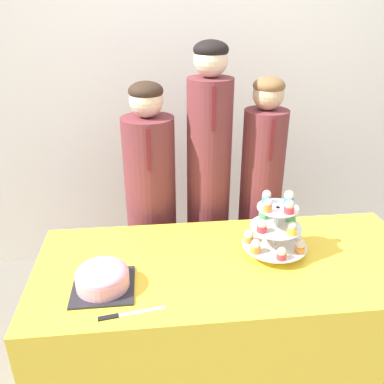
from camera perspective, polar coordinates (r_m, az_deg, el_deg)
name	(u,v)px	position (r m, az deg, el deg)	size (l,w,h in m)	color
wall_back	(198,76)	(2.79, 0.84, 16.01)	(9.00, 0.06, 2.70)	silver
table	(228,325)	(2.08, 5.14, -18.07)	(1.74, 0.74, 0.74)	yellow
round_cake	(102,277)	(1.70, -12.48, -11.54)	(0.25, 0.25, 0.11)	#232328
cake_knife	(121,315)	(1.59, -10.00, -16.69)	(0.25, 0.06, 0.01)	silver
cupcake_stand	(275,227)	(1.86, 11.61, -4.85)	(0.29, 0.29, 0.30)	silver
student_0	(152,215)	(2.35, -5.68, -3.19)	(0.28, 0.29, 1.44)	brown
student_1	(208,194)	(2.32, 2.30, -0.35)	(0.24, 0.25, 1.63)	brown
student_2	(259,207)	(2.42, 9.45, -2.03)	(0.24, 0.25, 1.45)	brown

